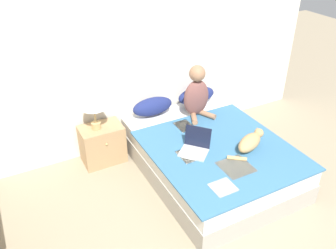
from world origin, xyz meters
name	(u,v)px	position (x,y,z in m)	size (l,w,h in m)	color
wall_back	(128,56)	(0.00, 3.60, 1.27)	(5.65, 0.05, 2.55)	silver
bed	(210,157)	(0.56, 2.48, 0.24)	(1.57, 2.09, 0.48)	#9E998E
pillow_near	(153,106)	(0.22, 3.38, 0.60)	(0.56, 0.24, 0.24)	navy
pillow_far	(196,96)	(0.91, 3.38, 0.60)	(0.56, 0.24, 0.24)	navy
person_sitting	(197,94)	(0.73, 3.10, 0.79)	(0.37, 0.36, 0.70)	brown
cat_tabby	(250,142)	(0.87, 2.13, 0.58)	(0.60, 0.34, 0.18)	tan
laptop_open	(195,147)	(0.28, 2.39, 0.54)	(0.43, 0.43, 0.26)	#B7B7BC
nightstand	(102,144)	(-0.53, 3.34, 0.26)	(0.54, 0.39, 0.51)	tan
table_lamp	(93,102)	(-0.58, 3.34, 0.88)	(0.31, 0.31, 0.48)	tan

